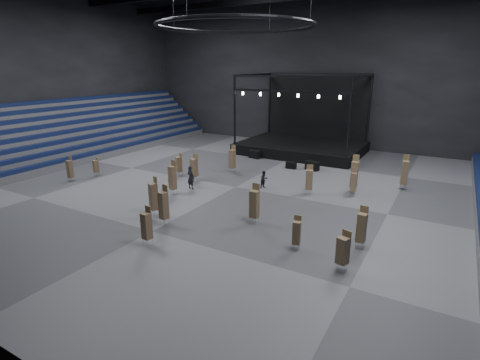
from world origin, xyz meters
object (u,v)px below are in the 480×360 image
Objects in this scene: chair_stack_4 at (297,232)px; chair_stack_3 at (343,250)px; flight_case_right at (312,166)px; chair_stack_0 at (405,172)px; flight_case_mid at (291,165)px; chair_stack_8 at (147,225)px; flight_case_left at (255,154)px; chair_stack_13 at (232,158)px; chair_stack_12 at (70,169)px; chair_stack_6 at (154,196)px; chair_stack_14 at (254,203)px; chair_stack_16 at (354,174)px; chair_stack_7 at (173,177)px; chair_stack_1 at (353,182)px; crew_member at (264,179)px; chair_stack_9 at (362,227)px; chair_stack_5 at (164,205)px; chair_stack_10 at (309,179)px; stage at (304,140)px; chair_stack_2 at (179,164)px; chair_stack_15 at (194,167)px; man_center at (191,177)px; chair_stack_11 at (96,166)px.

chair_stack_3 is at bearing -29.44° from chair_stack_4.
chair_stack_0 reaches higher than flight_case_right.
flight_case_mid is 0.43× the size of chair_stack_8.
flight_case_left is 0.49× the size of chair_stack_13.
chair_stack_4 is 0.87× the size of chair_stack_12.
chair_stack_6 is at bearing -108.20° from flight_case_right.
flight_case_right is at bearing 92.49° from chair_stack_14.
chair_stack_16 is (-3.49, -2.94, 0.09)m from chair_stack_0.
flight_case_mid is at bearing 70.91° from chair_stack_7.
crew_member is (-7.09, -1.76, -0.42)m from chair_stack_1.
chair_stack_16 is at bearing 109.79° from chair_stack_9.
chair_stack_5 reaches higher than chair_stack_10.
flight_case_left is at bearing 117.85° from chair_stack_6.
stage is 10.53× the size of flight_case_left.
flight_case_left is at bearing 159.36° from chair_stack_0.
chair_stack_2 is 2.37m from chair_stack_15.
chair_stack_6 is 12.42m from chair_stack_10.
chair_stack_3 is 13.94m from crew_member.
flight_case_left is 0.45× the size of chair_stack_0.
chair_stack_7 is at bearing 176.17° from chair_stack_9.
chair_stack_13 is 0.98× the size of chair_stack_14.
chair_stack_5 is 14.07m from chair_stack_12.
chair_stack_4 is 1.02× the size of man_center.
chair_stack_15 is at bearing 8.84° from chair_stack_2.
chair_stack_9 is (2.64, -8.91, 0.13)m from chair_stack_1.
stage is 16.42m from chair_stack_1.
chair_stack_3 is (7.89, -17.78, 0.73)m from flight_case_right.
stage is at bearing 57.76° from chair_stack_12.
chair_stack_7 is at bearing 127.35° from chair_stack_8.
chair_stack_4 is 15.15m from chair_stack_15.
chair_stack_3 is 7.40m from chair_stack_14.
chair_stack_12 is (-12.06, 2.24, -0.22)m from chair_stack_6.
chair_stack_7 reaches higher than flight_case_right.
chair_stack_1 is 7.32m from crew_member.
chair_stack_13 reaches higher than crew_member.
chair_stack_8 is at bearing -87.81° from stage.
chair_stack_10 is at bearing 138.16° from chair_stack_3.
chair_stack_0 is 1.61× the size of chair_stack_11.
chair_stack_4 is at bearing -5.88° from chair_stack_12.
stage is 28.03m from chair_stack_3.
chair_stack_6 is at bearing -84.32° from flight_case_left.
chair_stack_11 is at bearing -179.55° from chair_stack_6.
flight_case_mid is at bearing 140.00° from chair_stack_3.
chair_stack_3 is at bearing 162.03° from man_center.
flight_case_mid is 0.37× the size of chair_stack_14.
chair_stack_8 is at bearing -69.22° from chair_stack_13.
flight_case_right is 0.49× the size of chair_stack_14.
chair_stack_0 is at bearing 25.21° from chair_stack_12.
chair_stack_0 is 1.34× the size of chair_stack_3.
chair_stack_0 is at bearing 17.54° from chair_stack_13.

